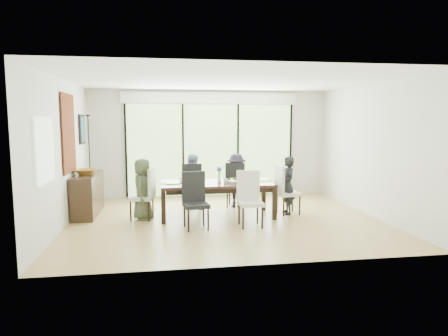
{
  "coord_description": "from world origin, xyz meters",
  "views": [
    {
      "loc": [
        -1.2,
        -7.57,
        1.95
      ],
      "look_at": [
        0.0,
        0.25,
        1.0
      ],
      "focal_mm": 32.0,
      "sensor_mm": 36.0,
      "label": 1
    }
  ],
  "objects": [
    {
      "name": "floor",
      "position": [
        0.0,
        0.0,
        -0.01
      ],
      "size": [
        6.0,
        5.0,
        0.01
      ],
      "primitive_type": "cube",
      "color": "olive",
      "rests_on": "ground"
    },
    {
      "name": "hyacinth_stems",
      "position": [
        -0.08,
        0.37,
        0.87
      ],
      "size": [
        0.04,
        0.04,
        0.15
      ],
      "primitive_type": "cylinder",
      "color": "#337226",
      "rests_on": "table_top"
    },
    {
      "name": "ceiling",
      "position": [
        0.0,
        0.0,
        2.71
      ],
      "size": [
        6.0,
        5.0,
        0.01
      ],
      "primitive_type": "cube",
      "color": "white",
      "rests_on": "wall_back"
    },
    {
      "name": "mullion_d",
      "position": [
        2.1,
        2.46,
        1.2
      ],
      "size": [
        0.05,
        0.04,
        2.3
      ],
      "primitive_type": "cube",
      "color": "black",
      "rests_on": "wall_back"
    },
    {
      "name": "placemat_far_l",
      "position": [
        -0.58,
        0.72,
        0.7
      ],
      "size": [
        0.41,
        0.3,
        0.01
      ],
      "primitive_type": "cube",
      "color": "#9AC646",
      "rests_on": "table_top"
    },
    {
      "name": "hyacinth_blooms",
      "position": [
        -0.08,
        0.37,
        0.96
      ],
      "size": [
        0.1,
        0.1,
        0.1
      ],
      "primitive_type": "sphere",
      "color": "#434FA8",
      "rests_on": "table_top"
    },
    {
      "name": "cup_b",
      "position": [
        0.02,
        0.22,
        0.75
      ],
      "size": [
        0.13,
        0.13,
        0.09
      ],
      "primitive_type": "imported",
      "rotation": [
        0.0,
        0.0,
        2.04
      ],
      "color": "white",
      "rests_on": "table_top"
    },
    {
      "name": "art_frame",
      "position": [
        -2.97,
        1.7,
        1.75
      ],
      "size": [
        0.03,
        0.55,
        0.65
      ],
      "primitive_type": "cube",
      "color": "black",
      "rests_on": "wall_left"
    },
    {
      "name": "sideboard",
      "position": [
        -2.76,
        0.93,
        0.43
      ],
      "size": [
        0.43,
        1.51,
        0.85
      ],
      "primitive_type": "cube",
      "color": "black",
      "rests_on": "floor"
    },
    {
      "name": "placemat_right",
      "position": [
        0.82,
        0.32,
        0.7
      ],
      "size": [
        0.41,
        0.3,
        0.01
      ],
      "primitive_type": "cube",
      "color": "#80B23F",
      "rests_on": "table_top"
    },
    {
      "name": "placemat_far_r",
      "position": [
        0.42,
        0.72,
        0.7
      ],
      "size": [
        0.41,
        0.3,
        0.01
      ],
      "primitive_type": "cube",
      "color": "#91A23A",
      "rests_on": "table_top"
    },
    {
      "name": "table_top",
      "position": [
        -0.13,
        0.32,
        0.67
      ],
      "size": [
        2.25,
        1.03,
        0.06
      ],
      "primitive_type": "cube",
      "color": "black",
      "rests_on": "floor"
    },
    {
      "name": "papers",
      "position": [
        0.57,
        0.27,
        0.7
      ],
      "size": [
        0.28,
        0.21,
        0.0
      ],
      "primitive_type": "cube",
      "color": "white",
      "rests_on": "table_top"
    },
    {
      "name": "table_leg_fl",
      "position": [
        -1.21,
        -0.11,
        0.32
      ],
      "size": [
        0.08,
        0.08,
        0.65
      ],
      "primitive_type": "cube",
      "color": "black",
      "rests_on": "floor"
    },
    {
      "name": "side_window",
      "position": [
        -2.97,
        -1.2,
        1.5
      ],
      "size": [
        0.02,
        0.9,
        1.0
      ],
      "primitive_type": "cube",
      "color": "#8CAD7F",
      "rests_on": "wall_left"
    },
    {
      "name": "art_canvas",
      "position": [
        -2.95,
        1.7,
        1.75
      ],
      "size": [
        0.01,
        0.45,
        0.55
      ],
      "primitive_type": "cube",
      "color": "#163D49",
      "rests_on": "wall_left"
    },
    {
      "name": "table_leg_br",
      "position": [
        0.95,
        0.75,
        0.32
      ],
      "size": [
        0.08,
        0.08,
        0.65
      ],
      "primitive_type": "cube",
      "color": "black",
      "rests_on": "floor"
    },
    {
      "name": "candlestick_pan",
      "position": [
        -2.76,
        1.28,
        2.05
      ],
      "size": [
        0.09,
        0.09,
        0.03
      ],
      "primitive_type": "cylinder",
      "color": "black",
      "rests_on": "sideboard"
    },
    {
      "name": "placemat_paper",
      "position": [
        -0.68,
        0.02,
        0.7
      ],
      "size": [
        0.41,
        0.3,
        0.01
      ],
      "primitive_type": "cube",
      "color": "white",
      "rests_on": "table_top"
    },
    {
      "name": "blinds_header",
      "position": [
        0.0,
        2.46,
        2.5
      ],
      "size": [
        4.4,
        0.06,
        0.28
      ],
      "primitive_type": "cube",
      "color": "white",
      "rests_on": "wall_back"
    },
    {
      "name": "chair_near_right",
      "position": [
        0.37,
        -0.55,
        0.51
      ],
      "size": [
        0.44,
        0.44,
        1.03
      ],
      "primitive_type": null,
      "rotation": [
        0.0,
        0.0,
        0.02
      ],
      "color": "silver",
      "rests_on": "floor"
    },
    {
      "name": "foliage_far",
      "position": [
        -0.6,
        6.5,
        1.62
      ],
      "size": [
        3.6,
        3.6,
        3.6
      ],
      "primitive_type": "sphere",
      "color": "#14380F",
      "rests_on": "ground"
    },
    {
      "name": "chair_far_left",
      "position": [
        -0.58,
        1.17,
        0.51
      ],
      "size": [
        0.45,
        0.45,
        1.03
      ],
      "primitive_type": null,
      "rotation": [
        0.0,
        0.0,
        3.09
      ],
      "color": "black",
      "rests_on": "floor"
    },
    {
      "name": "chair_left_end",
      "position": [
        -1.63,
        0.32,
        0.51
      ],
      "size": [
        0.51,
        0.51,
        1.03
      ],
      "primitive_type": null,
      "rotation": [
        0.0,
        0.0,
        -1.78
      ],
      "color": "beige",
      "rests_on": "floor"
    },
    {
      "name": "deck",
      "position": [
        0.0,
        3.4,
        -0.05
      ],
      "size": [
        6.0,
        1.8,
        0.1
      ],
      "primitive_type": "cube",
      "color": "brown",
      "rests_on": "ground"
    },
    {
      "name": "rail_top",
      "position": [
        0.0,
        4.2,
        0.55
      ],
      "size": [
        6.0,
        0.08,
        0.06
      ],
      "primitive_type": "cube",
      "color": "brown",
      "rests_on": "deck"
    },
    {
      "name": "mullion_b",
      "position": [
        -0.7,
        2.46,
        1.2
      ],
      "size": [
        0.05,
        0.04,
        2.3
      ],
      "primitive_type": "cube",
      "color": "black",
      "rests_on": "wall_back"
    },
    {
      "name": "table_leg_fr",
      "position": [
        0.95,
        -0.11,
        0.32
      ],
      "size": [
        0.08,
        0.08,
        0.65
      ],
      "primitive_type": "cube",
      "color": "black",
      "rests_on": "floor"
    },
    {
      "name": "person_right_end",
      "position": [
        1.35,
        0.32,
        0.6
      ],
      "size": [
        0.36,
        0.57,
        1.21
      ],
      "primitive_type": "imported",
      "rotation": [
        0.0,
        0.0,
        -1.56
      ],
      "color": "black",
      "rests_on": "floor"
    },
    {
      "name": "laptop",
      "position": [
        -0.98,
        0.22,
        0.71
      ],
      "size": [
        0.35,
        0.28,
        0.02
      ],
      "primitive_type": "imported",
      "rotation": [
        0.0,
        0.0,
        0.28
      ],
      "color": "silver",
      "rests_on": "table_top"
    },
    {
      "name": "cup_a",
      "position": [
        -0.83,
        0.47,
        0.75
      ],
      "size": [
        0.16,
        0.16,
        0.09
      ],
      "primitive_type": "imported",
      "rotation": [
        0.0,
        0.0,
        0.92
      ],
      "color": "white",
      "rests_on": "table_top"
    },
    {
      "name": "candle",
      "position": [
        -2.76,
        1.28,
        2.11
      ],
      "size": [
        0.03,
        0.03,
        0.09
      ],
      "primitive_type": "cylinder",
      "color": "silver",
      "rests_on": "sideboard"
    },
    {
      "name": "cup_c",
      "position": [
        0.67,
        0.42,
        0.75
      ],
      "size": [
        0.16,
        0.16,
        0.09
      ],
      "primitive_type": "imported",
      "rotation": [
        0.0,
        0.0,
        3.68
      ],
      "color": "white",
      "rests_on": "table_top"
    },
    {
      "name": "candlestick_shaft",
      "position": [
        -2.76,
        1.28,
        1.47
      ],
      "size": [
        0.02,
        0.02,
        1.18
      ],
      "primitive_type": "cylinder",
      "color": "black",
      "rests_on": "sideboard"
    },
    {
      "name": "wall_right",
      "position": [
        3.01,
        0.0,
        1.35
      ],
      "size": [
        0.02,
        5.0,
        2.7
      ],
      "primitive_type": "cube",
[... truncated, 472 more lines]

